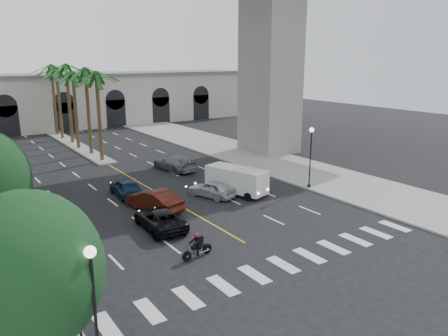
# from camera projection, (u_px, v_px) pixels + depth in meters

# --- Properties ---
(ground) EXTENTS (140.00, 140.00, 0.00)m
(ground) POSITION_uv_depth(u_px,v_px,m) (266.00, 255.00, 25.19)
(ground) COLOR black
(ground) RESTS_ON ground
(sidewalk_right) EXTENTS (8.00, 100.00, 0.15)m
(sidewalk_right) POSITION_uv_depth(u_px,v_px,m) (286.00, 166.00, 45.35)
(sidewalk_right) COLOR gray
(sidewalk_right) RESTS_ON ground
(median) EXTENTS (2.00, 24.00, 0.20)m
(median) POSITION_uv_depth(u_px,v_px,m) (76.00, 145.00, 55.63)
(median) COLOR gray
(median) RESTS_ON ground
(pier_building) EXTENTS (71.00, 10.50, 8.50)m
(pier_building) POSITION_uv_depth(u_px,v_px,m) (42.00, 102.00, 68.23)
(pier_building) COLOR beige
(pier_building) RESTS_ON ground
(palm_a) EXTENTS (3.20, 3.20, 10.30)m
(palm_a) POSITION_uv_depth(u_px,v_px,m) (96.00, 76.00, 45.38)
(palm_a) COLOR #47331E
(palm_a) RESTS_ON ground
(palm_b) EXTENTS (3.20, 3.20, 10.60)m
(palm_b) POSITION_uv_depth(u_px,v_px,m) (85.00, 73.00, 48.57)
(palm_b) COLOR #47331E
(palm_b) RESTS_ON ground
(palm_c) EXTENTS (3.20, 3.20, 10.10)m
(palm_c) POSITION_uv_depth(u_px,v_px,m) (73.00, 76.00, 51.73)
(palm_c) COLOR #47331E
(palm_c) RESTS_ON ground
(palm_d) EXTENTS (3.20, 3.20, 10.90)m
(palm_d) POSITION_uv_depth(u_px,v_px,m) (66.00, 68.00, 54.95)
(palm_d) COLOR #47331E
(palm_d) RESTS_ON ground
(palm_e) EXTENTS (3.20, 3.20, 10.40)m
(palm_e) POSITION_uv_depth(u_px,v_px,m) (56.00, 71.00, 58.13)
(palm_e) COLOR #47331E
(palm_e) RESTS_ON ground
(palm_f) EXTENTS (3.20, 3.20, 10.70)m
(palm_f) POSITION_uv_depth(u_px,v_px,m) (51.00, 69.00, 61.43)
(palm_f) COLOR #47331E
(palm_f) RESTS_ON ground
(street_tree_near) EXTENTS (5.20, 5.20, 6.89)m
(street_tree_near) POSITION_uv_depth(u_px,v_px,m) (27.00, 273.00, 14.71)
(street_tree_near) COLOR #382616
(street_tree_near) RESTS_ON ground
(lamp_post_left_near) EXTENTS (0.40, 0.40, 5.35)m
(lamp_post_left_near) POSITION_uv_depth(u_px,v_px,m) (95.00, 306.00, 14.18)
(lamp_post_left_near) COLOR black
(lamp_post_left_near) RESTS_ON ground
(lamp_post_right) EXTENTS (0.40, 0.40, 5.35)m
(lamp_post_right) POSITION_uv_depth(u_px,v_px,m) (311.00, 152.00, 37.00)
(lamp_post_right) COLOR black
(lamp_post_right) RESTS_ON ground
(traffic_signal_near) EXTENTS (0.25, 0.18, 3.65)m
(traffic_signal_near) POSITION_uv_depth(u_px,v_px,m) (77.00, 292.00, 16.41)
(traffic_signal_near) COLOR black
(traffic_signal_near) RESTS_ON ground
(traffic_signal_far) EXTENTS (0.25, 0.18, 3.65)m
(traffic_signal_far) POSITION_uv_depth(u_px,v_px,m) (51.00, 253.00, 19.62)
(traffic_signal_far) COLOR black
(traffic_signal_far) RESTS_ON ground
(motorcycle_rider) EXTENTS (2.06, 0.57, 1.49)m
(motorcycle_rider) POSITION_uv_depth(u_px,v_px,m) (198.00, 246.00, 24.73)
(motorcycle_rider) COLOR black
(motorcycle_rider) RESTS_ON ground
(car_a) EXTENTS (2.94, 4.39, 1.39)m
(car_a) POSITION_uv_depth(u_px,v_px,m) (212.00, 189.00, 35.36)
(car_a) COLOR silver
(car_a) RESTS_ON ground
(car_b) EXTENTS (2.91, 5.17, 1.61)m
(car_b) POSITION_uv_depth(u_px,v_px,m) (154.00, 200.00, 32.20)
(car_b) COLOR #44160D
(car_b) RESTS_ON ground
(car_c) EXTENTS (2.50, 5.02, 1.37)m
(car_c) POSITION_uv_depth(u_px,v_px,m) (160.00, 219.00, 28.84)
(car_c) COLOR black
(car_c) RESTS_ON ground
(car_d) EXTENTS (2.95, 5.68, 1.57)m
(car_d) POSITION_uv_depth(u_px,v_px,m) (175.00, 163.00, 43.71)
(car_d) COLOR slate
(car_d) RESTS_ON ground
(car_e) EXTENTS (2.06, 4.55, 1.52)m
(car_e) POSITION_uv_depth(u_px,v_px,m) (126.00, 187.00, 35.57)
(car_e) COLOR #0E2543
(car_e) RESTS_ON ground
(cargo_van) EXTENTS (3.45, 5.57, 2.23)m
(cargo_van) POSITION_uv_depth(u_px,v_px,m) (237.00, 180.00, 36.06)
(cargo_van) COLOR silver
(cargo_van) RESTS_ON ground
(pedestrian_a) EXTENTS (0.65, 0.46, 1.69)m
(pedestrian_a) POSITION_uv_depth(u_px,v_px,m) (5.00, 288.00, 19.60)
(pedestrian_a) COLOR black
(pedestrian_a) RESTS_ON sidewalk_left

